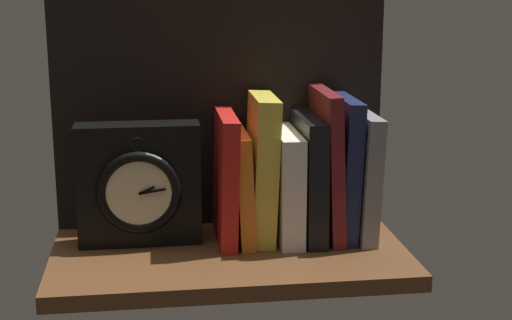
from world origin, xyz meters
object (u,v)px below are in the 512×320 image
Objects in this scene: book_white_catcher at (286,185)px; book_maroon_dawkins at (327,164)px; book_red_requiem at (224,178)px; book_navy_bierce at (343,167)px; book_gray_chess at (360,173)px; framed_clock at (139,185)px; book_yellow_seinlanguage at (262,168)px; book_black_skeptic at (309,177)px; book_orange_pandolfini at (241,185)px.

book_maroon_dawkins is at bearing 0.00° from book_white_catcher.
book_navy_bierce reaches higher than book_red_requiem.
framed_clock is at bearing -179.84° from book_gray_chess.
book_yellow_seinlanguage is 19.92cm from framed_clock.
book_black_skeptic is 27.60cm from framed_clock.
book_maroon_dawkins reaches higher than book_black_skeptic.
book_red_requiem is 1.17× the size of book_white_catcher.
book_navy_bierce is at bearing -0.00° from book_maroon_dawkins.
book_red_requiem is 22.71cm from book_gray_chess.
book_navy_bierce reaches higher than book_gray_chess.
book_gray_chess is 1.05× the size of framed_clock.
book_white_catcher is 23.83cm from framed_clock.
book_orange_pandolfini is at bearing 180.00° from book_black_skeptic.
book_red_requiem is 1.03× the size of book_black_skeptic.
book_yellow_seinlanguage is 1.20× the size of framed_clock.
book_red_requiem is 1.06× the size of framed_clock.
book_navy_bierce is (2.73, -0.00, -0.64)cm from book_maroon_dawkins.
framed_clock is (-13.62, -0.10, -0.69)cm from book_red_requiem.
book_red_requiem is 17.08cm from book_maroon_dawkins.
book_orange_pandolfini is 0.90× the size of book_black_skeptic.
book_gray_chess is (2.99, 0.00, -1.21)cm from book_navy_bierce.
book_white_catcher is 0.91× the size of framed_clock.
framed_clock reaches higher than book_orange_pandolfini.
book_orange_pandolfini is 0.92× the size of framed_clock.
framed_clock is at bearing -179.81° from book_maroon_dawkins.
book_white_catcher is 12.60cm from book_gray_chess.
book_white_catcher is at bearing 180.00° from book_black_skeptic.
framed_clock is at bearing -179.76° from book_white_catcher.
book_black_skeptic is at bearing -0.00° from book_yellow_seinlanguage.
book_gray_chess is (12.52, 0.00, 1.44)cm from book_white_catcher.
book_gray_chess is at bearing 0.00° from book_yellow_seinlanguage.
book_navy_bierce is at bearing -180.00° from book_gray_chess.
book_yellow_seinlanguage is at bearing -0.00° from book_orange_pandolfini.
book_black_skeptic is 1.03× the size of framed_clock.
book_black_skeptic is 5.93cm from book_navy_bierce.
book_yellow_seinlanguage reaches higher than book_orange_pandolfini.
book_black_skeptic is at bearing -0.00° from book_white_catcher.
book_yellow_seinlanguage is 1.14× the size of book_gray_chess.
book_maroon_dawkins reaches higher than book_white_catcher.
book_white_catcher is (4.00, 0.00, -2.91)cm from book_yellow_seinlanguage.
book_white_catcher is at bearing 180.00° from book_gray_chess.
book_red_requiem is 13.64cm from framed_clock.
book_orange_pandolfini is at bearing 0.00° from book_red_requiem.
book_yellow_seinlanguage is at bearing 180.00° from book_maroon_dawkins.
book_white_catcher is (10.19, 0.00, -1.52)cm from book_red_requiem.
book_gray_chess reaches higher than framed_clock.
framed_clock is (-36.33, -0.10, -0.60)cm from book_gray_chess.
book_navy_bierce is (5.75, 0.00, 1.44)cm from book_black_skeptic.
book_yellow_seinlanguage reaches higher than book_gray_chess.
book_maroon_dawkins is at bearing 0.19° from framed_clock.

